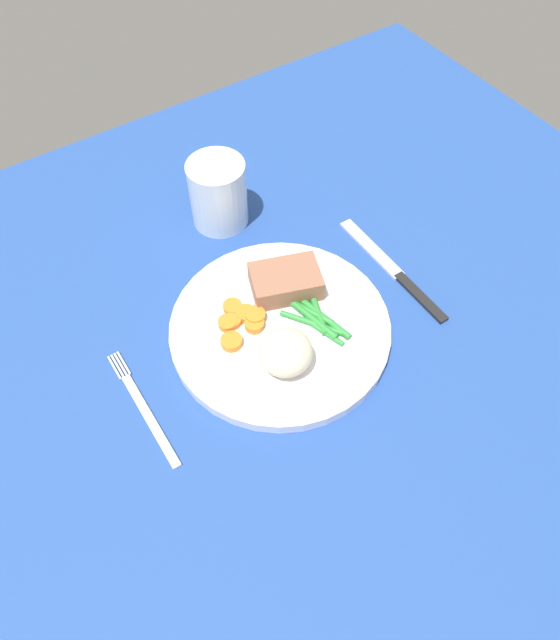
{
  "coord_description": "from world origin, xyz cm",
  "views": [
    {
      "loc": [
        -21.03,
        -36.13,
        60.45
      ],
      "look_at": [
        0.52,
        -3.37,
        4.6
      ],
      "focal_mm": 32.22,
      "sensor_mm": 36.0,
      "label": 1
    }
  ],
  "objects_px": {
    "dinner_plate": "(280,328)",
    "water_glass": "(219,197)",
    "fork": "(144,408)",
    "knife": "(394,271)",
    "meat_portion": "(286,281)"
  },
  "relations": [
    {
      "from": "knife",
      "to": "meat_portion",
      "type": "bearing_deg",
      "value": 165.32
    },
    {
      "from": "dinner_plate",
      "to": "fork",
      "type": "xyz_separation_m",
      "value": [
        -0.18,
        -0.0,
        -0.01
      ]
    },
    {
      "from": "meat_portion",
      "to": "dinner_plate",
      "type": "bearing_deg",
      "value": -130.6
    },
    {
      "from": "dinner_plate",
      "to": "knife",
      "type": "height_order",
      "value": "dinner_plate"
    },
    {
      "from": "meat_portion",
      "to": "water_glass",
      "type": "bearing_deg",
      "value": 89.8
    },
    {
      "from": "dinner_plate",
      "to": "water_glass",
      "type": "xyz_separation_m",
      "value": [
        0.04,
        0.21,
        0.03
      ]
    },
    {
      "from": "dinner_plate",
      "to": "fork",
      "type": "relative_size",
      "value": 1.61
    },
    {
      "from": "dinner_plate",
      "to": "water_glass",
      "type": "relative_size",
      "value": 2.8
    },
    {
      "from": "knife",
      "to": "water_glass",
      "type": "relative_size",
      "value": 2.15
    },
    {
      "from": "dinner_plate",
      "to": "fork",
      "type": "bearing_deg",
      "value": -179.2
    },
    {
      "from": "knife",
      "to": "water_glass",
      "type": "xyz_separation_m",
      "value": [
        -0.14,
        0.21,
        0.04
      ]
    },
    {
      "from": "water_glass",
      "to": "fork",
      "type": "bearing_deg",
      "value": -136.42
    },
    {
      "from": "dinner_plate",
      "to": "meat_portion",
      "type": "relative_size",
      "value": 3.16
    },
    {
      "from": "dinner_plate",
      "to": "meat_portion",
      "type": "xyz_separation_m",
      "value": [
        0.04,
        0.04,
        0.02
      ]
    },
    {
      "from": "meat_portion",
      "to": "fork",
      "type": "distance_m",
      "value": 0.23
    }
  ]
}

